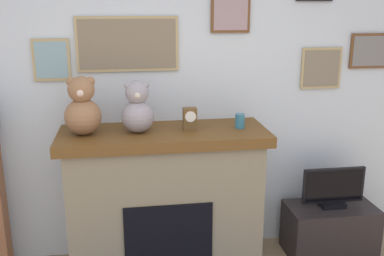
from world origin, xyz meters
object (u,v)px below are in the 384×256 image
television (333,189)px  teddy_bear_cream (138,109)px  tv_stand (329,229)px  teddy_bear_tan (82,109)px  fireplace (165,200)px  candle_jar (240,121)px  mantel_clock (190,119)px

television → teddy_bear_cream: bearing=-179.9°
tv_stand → teddy_bear_tan: size_ratio=1.72×
teddy_bear_cream → fireplace: bearing=5.5°
teddy_bear_tan → teddy_bear_cream: (0.39, 0.00, -0.02)m
teddy_bear_cream → candle_jar: bearing=0.0°
fireplace → mantel_clock: bearing=-5.5°
fireplace → candle_jar: candle_jar is taller
tv_stand → mantel_clock: size_ratio=4.30×
tv_stand → candle_jar: 1.28m
tv_stand → teddy_bear_cream: size_ratio=1.90×
tv_stand → teddy_bear_cream: 1.93m
fireplace → teddy_bear_cream: (-0.19, -0.02, 0.74)m
tv_stand → candle_jar: candle_jar is taller
television → candle_jar: candle_jar is taller
mantel_clock → television: bearing=0.2°
mantel_clock → teddy_bear_tan: teddy_bear_tan is taller
fireplace → teddy_bear_cream: bearing=-174.5°
fireplace → teddy_bear_tan: teddy_bear_tan is taller
tv_stand → mantel_clock: 1.57m
television → mantel_clock: (-1.20, -0.00, 0.64)m
teddy_bear_tan → mantel_clock: bearing=-0.0°
mantel_clock → teddy_bear_tan: size_ratio=0.40×
television → teddy_bear_cream: (-1.58, -0.00, 0.73)m
teddy_bear_tan → teddy_bear_cream: size_ratio=1.10×
candle_jar → teddy_bear_tan: bearing=-180.0°
television → mantel_clock: bearing=-179.8°
candle_jar → mantel_clock: 0.39m
mantel_clock → teddy_bear_cream: bearing=179.9°
television → teddy_bear_tan: size_ratio=1.23×
tv_stand → teddy_bear_tan: 2.27m
mantel_clock → teddy_bear_cream: teddy_bear_cream is taller
candle_jar → mantel_clock: (-0.39, -0.00, 0.03)m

